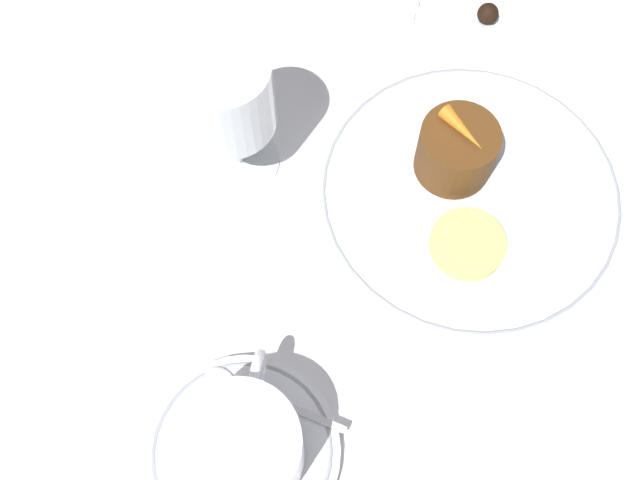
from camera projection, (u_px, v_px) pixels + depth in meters
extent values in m
plane|color=white|center=(435.00, 194.00, 0.61)|extent=(3.00, 3.00, 0.00)
cylinder|color=white|center=(469.00, 194.00, 0.61)|extent=(0.26, 0.26, 0.01)
torus|color=#999EA8|center=(471.00, 191.00, 0.60)|extent=(0.24, 0.24, 0.00)
cylinder|color=white|center=(243.00, 452.00, 0.53)|extent=(0.14, 0.14, 0.01)
torus|color=#999EA8|center=(242.00, 451.00, 0.52)|extent=(0.13, 0.13, 0.00)
cylinder|color=white|center=(241.00, 450.00, 0.49)|extent=(0.08, 0.08, 0.07)
cylinder|color=#9E7A4C|center=(240.00, 449.00, 0.49)|extent=(0.07, 0.07, 0.05)
torus|color=white|center=(257.00, 374.00, 0.51)|extent=(0.03, 0.01, 0.04)
cube|color=silver|center=(289.00, 407.00, 0.53)|extent=(0.02, 0.09, 0.00)
ellipsoid|color=silver|center=(219.00, 378.00, 0.54)|extent=(0.02, 0.02, 0.00)
cylinder|color=silver|center=(240.00, 157.00, 0.63)|extent=(0.07, 0.07, 0.01)
cylinder|color=silver|center=(236.00, 137.00, 0.60)|extent=(0.01, 0.01, 0.06)
cylinder|color=silver|center=(227.00, 92.00, 0.54)|extent=(0.07, 0.07, 0.07)
cylinder|color=#470A14|center=(229.00, 102.00, 0.55)|extent=(0.06, 0.06, 0.04)
cube|color=silver|center=(492.00, 28.00, 0.68)|extent=(0.03, 0.14, 0.01)
cube|color=silver|center=(391.00, 3.00, 0.69)|extent=(0.03, 0.05, 0.01)
cylinder|color=#563314|center=(456.00, 151.00, 0.59)|extent=(0.06, 0.06, 0.05)
cone|color=orange|center=(463.00, 130.00, 0.56)|extent=(0.04, 0.04, 0.01)
cylinder|color=#EFE075|center=(467.00, 244.00, 0.58)|extent=(0.06, 0.06, 0.01)
sphere|color=black|center=(488.00, 14.00, 0.68)|extent=(0.02, 0.02, 0.02)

